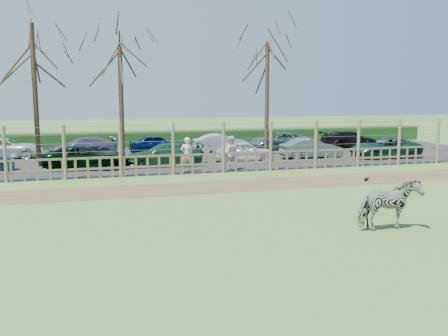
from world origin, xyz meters
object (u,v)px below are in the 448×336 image
object	(u,v)px
tree_right	(267,71)
car_12	(279,141)
crow	(366,179)
car_2	(86,157)
tree_mid	(121,76)
car_13	(349,139)
visitor_b	(230,153)
car_10	(157,144)
car_11	(221,143)
visitor_a	(187,155)
car_3	(164,155)
tree_left	(33,60)
car_4	(243,151)
car_6	(385,148)
car_5	(311,149)
zebra	(389,205)
car_9	(82,147)
car_8	(6,148)

from	to	relation	value
tree_right	car_12	distance (m)	5.36
crow	car_2	world-z (taller)	car_2
tree_mid	car_13	world-z (taller)	tree_mid
visitor_b	car_10	size ratio (longest dim) A/B	0.49
crow	car_11	size ratio (longest dim) A/B	0.06
visitor_a	car_3	bearing A→B (deg)	-73.11
car_2	tree_left	bearing A→B (deg)	63.40
tree_mid	car_4	size ratio (longest dim) A/B	1.94
car_6	car_13	world-z (taller)	same
car_4	car_5	size ratio (longest dim) A/B	0.97
tree_mid	car_3	size ratio (longest dim) A/B	1.65
visitor_a	car_4	world-z (taller)	visitor_a
tree_right	car_4	world-z (taller)	tree_right
car_11	crow	bearing A→B (deg)	-161.06
car_2	car_4	distance (m)	8.62
car_4	zebra	bearing A→B (deg)	177.71
car_9	tree_mid	bearing A→B (deg)	37.88
zebra	crow	bearing A→B (deg)	-29.45
visitor_b	car_5	distance (m)	6.45
visitor_a	visitor_b	distance (m)	2.29
car_9	car_10	size ratio (longest dim) A/B	1.17
car_11	tree_left	bearing A→B (deg)	110.24
tree_left	crow	world-z (taller)	tree_left
zebra	car_5	bearing A→B (deg)	-19.51
crow	car_4	xyz separation A→B (m)	(-3.45, 7.32, 0.55)
tree_mid	car_3	bearing A→B (deg)	-53.39
tree_mid	car_12	xyz separation A→B (m)	(10.72, 2.66, -4.23)
car_4	car_10	size ratio (longest dim) A/B	1.00
car_5	car_10	bearing A→B (deg)	62.63
visitor_b	car_3	bearing A→B (deg)	-33.70
tree_mid	car_13	size ratio (longest dim) A/B	1.65
tree_mid	visitor_a	bearing A→B (deg)	-61.36
visitor_a	car_6	xyz separation A→B (m)	(12.60, 2.18, -0.26)
tree_right	car_9	xyz separation A→B (m)	(-11.25, 1.78, -4.60)
tree_mid	car_8	world-z (taller)	tree_mid
visitor_a	crow	bearing A→B (deg)	146.52
car_5	car_4	bearing A→B (deg)	95.44
tree_mid	car_4	xyz separation A→B (m)	(6.55, -2.31, -4.23)
visitor_a	car_5	bearing A→B (deg)	-161.29
car_8	car_13	xyz separation A→B (m)	(22.65, -0.42, 0.00)
car_3	car_8	world-z (taller)	same
car_12	crow	bearing A→B (deg)	-6.66
car_6	car_8	bearing A→B (deg)	-103.07
car_2	visitor_a	bearing A→B (deg)	-109.52
visitor_b	tree_left	bearing A→B (deg)	-19.76
car_4	car_6	world-z (taller)	same
car_10	zebra	bearing A→B (deg)	-172.29
car_5	car_11	bearing A→B (deg)	46.22
car_12	car_5	bearing A→B (deg)	-1.70
car_2	crow	bearing A→B (deg)	-113.02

